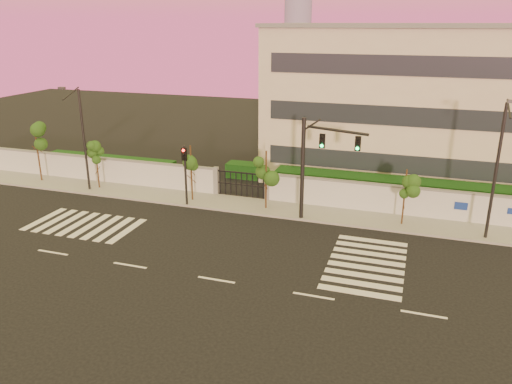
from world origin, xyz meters
TOP-DOWN VIEW (x-y plane):
  - ground at (0.00, 0.00)m, footprint 120.00×120.00m
  - sidewalk at (0.00, 10.50)m, footprint 60.00×3.00m
  - perimeter_wall at (0.10, 12.00)m, footprint 60.00×0.36m
  - hedge_row at (1.17, 14.74)m, footprint 41.00×4.25m
  - institutional_building at (9.00, 21.99)m, footprint 24.40×12.40m
  - road_markings at (-1.58, 3.76)m, footprint 57.00×7.62m
  - street_tree_a at (-19.79, 10.62)m, footprint 1.52×1.21m
  - street_tree_b at (-14.20, 10.49)m, footprint 1.37×1.09m
  - street_tree_c at (-6.11, 10.22)m, footprint 1.38×1.10m
  - street_tree_d at (-0.55, 10.27)m, footprint 1.38×1.10m
  - street_tree_e at (8.53, 10.25)m, footprint 1.29×1.03m
  - traffic_signal_main at (3.01, 9.27)m, footprint 4.19×1.49m
  - traffic_signal_secondary at (-6.10, 9.18)m, footprint 0.34×0.34m
  - streetlight_west at (-14.69, 9.71)m, footprint 0.48×1.95m
  - streetlight_east at (13.37, 9.48)m, footprint 0.51×2.06m

SIDE VIEW (x-z plane):
  - ground at x=0.00m, z-range 0.00..0.00m
  - road_markings at x=-1.58m, z-range 0.00..0.02m
  - sidewalk at x=0.00m, z-range 0.00..0.15m
  - hedge_row at x=1.17m, z-range -0.08..1.72m
  - perimeter_wall at x=0.10m, z-range -0.03..2.17m
  - street_tree_e at x=8.53m, z-range 0.89..4.64m
  - street_tree_b at x=-14.20m, z-range 0.90..4.68m
  - traffic_signal_secondary at x=-6.10m, z-range 0.59..4.99m
  - street_tree_c at x=-6.11m, z-range 0.98..5.15m
  - street_tree_d at x=-0.55m, z-range 0.99..5.20m
  - street_tree_a at x=-19.79m, z-range 1.12..5.86m
  - traffic_signal_main at x=3.01m, z-range 0.89..7.65m
  - streetlight_west at x=-14.69m, z-range 0.33..8.44m
  - streetlight_east at x=13.37m, z-range 0.35..8.92m
  - institutional_building at x=9.00m, z-range 0.03..12.28m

